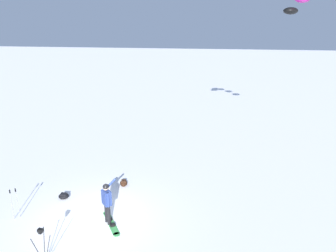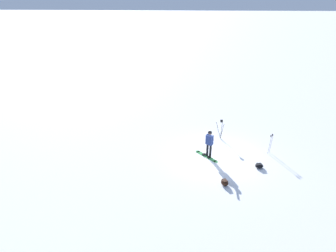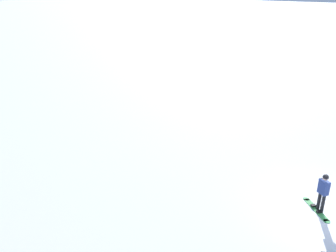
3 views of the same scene
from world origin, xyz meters
name	(u,v)px [view 2 (image 2 of 3)]	position (x,y,z in m)	size (l,w,h in m)	color
ground_plane	(218,157)	(0.00, 0.00, 0.00)	(300.00, 300.00, 0.00)	white
snowboarder	(209,141)	(-0.04, 0.56, 1.06)	(0.78, 0.48, 1.76)	black
snowboard	(206,156)	(-0.04, 0.68, 0.02)	(1.45, 1.29, 0.10)	#3F994C
gear_bag_large	(259,166)	(-1.17, -2.25, 0.13)	(0.46, 0.51, 0.25)	black
camera_tripod	(221,125)	(2.58, -0.39, 0.97)	(0.66, 0.50, 1.36)	#262628
gear_bag_small	(225,182)	(-3.02, -0.09, 0.16)	(0.56, 0.50, 0.31)	black
ski_poles	(271,141)	(0.63, -3.24, 0.84)	(0.26, 0.24, 1.28)	gray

